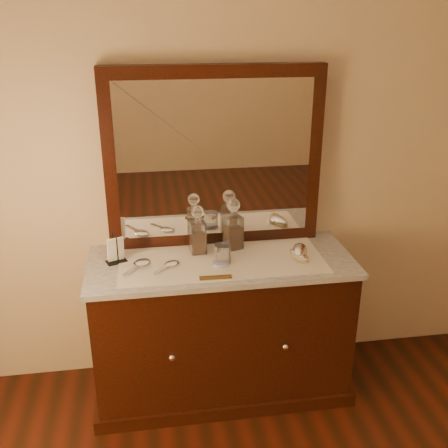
{
  "coord_description": "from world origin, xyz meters",
  "views": [
    {
      "loc": [
        -0.38,
        -0.56,
        2.1
      ],
      "look_at": [
        0.0,
        1.85,
        1.1
      ],
      "focal_mm": 41.71,
      "sensor_mm": 36.0,
      "label": 1
    }
  ],
  "objects": [
    {
      "name": "lace_runner",
      "position": [
        0.0,
        1.94,
        0.85
      ],
      "size": [
        1.1,
        0.45,
        0.0
      ],
      "primitive_type": "cube",
      "color": "silver",
      "rests_on": "marble_top"
    },
    {
      "name": "dresser_cabinet",
      "position": [
        0.0,
        1.96,
        0.41
      ],
      "size": [
        1.4,
        0.55,
        0.82
      ],
      "primitive_type": "cube",
      "color": "black",
      "rests_on": "floor"
    },
    {
      "name": "knob_left",
      "position": [
        -0.3,
        1.67,
        0.45
      ],
      "size": [
        0.04,
        0.04,
        0.04
      ],
      "primitive_type": "sphere",
      "color": "silver",
      "rests_on": "dresser_cabinet"
    },
    {
      "name": "hand_mirror_inner",
      "position": [
        -0.28,
        1.91,
        0.86
      ],
      "size": [
        0.16,
        0.16,
        0.02
      ],
      "color": "silver",
      "rests_on": "lace_runner"
    },
    {
      "name": "tumblers",
      "position": [
        0.0,
        1.92,
        0.9
      ],
      "size": [
        0.09,
        0.09,
        0.1
      ],
      "color": "white",
      "rests_on": "lace_runner"
    },
    {
      "name": "pin_dish",
      "position": [
        -0.01,
        1.89,
        0.86
      ],
      "size": [
        0.09,
        0.09,
        0.01
      ],
      "primitive_type": "cylinder",
      "rotation": [
        0.0,
        0.0,
        -0.04
      ],
      "color": "white",
      "rests_on": "lace_runner"
    },
    {
      "name": "marble_top",
      "position": [
        0.0,
        1.96,
        0.83
      ],
      "size": [
        1.44,
        0.59,
        0.03
      ],
      "primitive_type": "cube",
      "color": "silver",
      "rests_on": "dresser_cabinet"
    },
    {
      "name": "decanter_left",
      "position": [
        -0.11,
        2.06,
        0.96
      ],
      "size": [
        0.09,
        0.09,
        0.28
      ],
      "color": "brown",
      "rests_on": "lace_runner"
    },
    {
      "name": "brush_far",
      "position": [
        0.43,
        1.93,
        0.88
      ],
      "size": [
        0.13,
        0.19,
        0.05
      ],
      "color": "#9E8661",
      "rests_on": "lace_runner"
    },
    {
      "name": "comb",
      "position": [
        -0.06,
        1.74,
        0.86
      ],
      "size": [
        0.17,
        0.03,
        0.01
      ],
      "primitive_type": "cube",
      "rotation": [
        0.0,
        0.0,
        -0.02
      ],
      "color": "brown",
      "rests_on": "lace_runner"
    },
    {
      "name": "mirror_glass",
      "position": [
        0.0,
        2.17,
        1.35
      ],
      "size": [
        1.06,
        0.01,
        0.86
      ],
      "primitive_type": "cube",
      "color": "white",
      "rests_on": "marble_top"
    },
    {
      "name": "napkin_rack",
      "position": [
        -0.56,
        2.01,
        0.91
      ],
      "size": [
        0.12,
        0.1,
        0.16
      ],
      "color": "black",
      "rests_on": "marble_top"
    },
    {
      "name": "knob_right",
      "position": [
        0.3,
        1.67,
        0.45
      ],
      "size": [
        0.04,
        0.04,
        0.04
      ],
      "primitive_type": "sphere",
      "color": "silver",
      "rests_on": "dresser_cabinet"
    },
    {
      "name": "brush_near",
      "position": [
        0.42,
        1.88,
        0.87
      ],
      "size": [
        0.11,
        0.16,
        0.04
      ],
      "color": "#9E8661",
      "rests_on": "lace_runner"
    },
    {
      "name": "hand_mirror_outer",
      "position": [
        -0.44,
        1.94,
        0.86
      ],
      "size": [
        0.16,
        0.21,
        0.02
      ],
      "color": "silver",
      "rests_on": "lace_runner"
    },
    {
      "name": "mirror_frame",
      "position": [
        0.0,
        2.2,
        1.35
      ],
      "size": [
        1.2,
        0.08,
        1.0
      ],
      "primitive_type": "cube",
      "color": "black",
      "rests_on": "marble_top"
    },
    {
      "name": "decanter_right",
      "position": [
        0.09,
        2.09,
        0.97
      ],
      "size": [
        0.11,
        0.11,
        0.3
      ],
      "color": "brown",
      "rests_on": "lace_runner"
    },
    {
      "name": "dresser_plinth",
      "position": [
        0.0,
        1.96,
        0.04
      ],
      "size": [
        1.46,
        0.59,
        0.08
      ],
      "primitive_type": "cube",
      "color": "black",
      "rests_on": "floor"
    }
  ]
}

